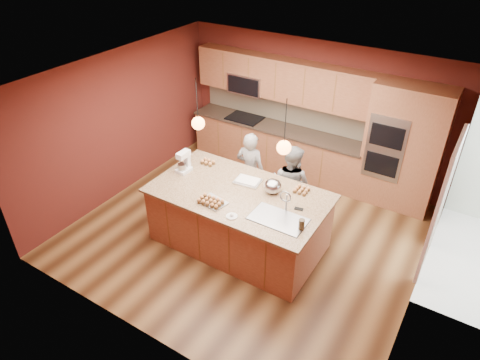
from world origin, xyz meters
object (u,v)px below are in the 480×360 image
Objects in this scene: island at (240,218)px; stand_mixer at (184,163)px; person_left at (250,171)px; mixing_bowl at (273,186)px; person_right at (291,184)px.

stand_mixer is (-1.12, 0.06, 0.65)m from island.
island is at bearing 106.85° from person_left.
person_right is at bearing 92.53° from mixing_bowl.
person_left is at bearing 138.44° from mixing_bowl.
person_right is 1.84m from stand_mixer.
person_left is 4.12× the size of stand_mixer.
stand_mixer is at bearing 48.49° from person_left.
mixing_bowl is at bearing 10.50° from stand_mixer.
person_left is 0.80m from person_right.
mixing_bowl is (0.03, -0.74, 0.39)m from person_right.
person_right is (0.39, 1.02, 0.21)m from island.
stand_mixer is at bearing 177.03° from island.
person_right is at bearing 34.76° from stand_mixer.
stand_mixer is at bearing -171.79° from mixing_bowl.
person_left is 1.18m from mixing_bowl.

